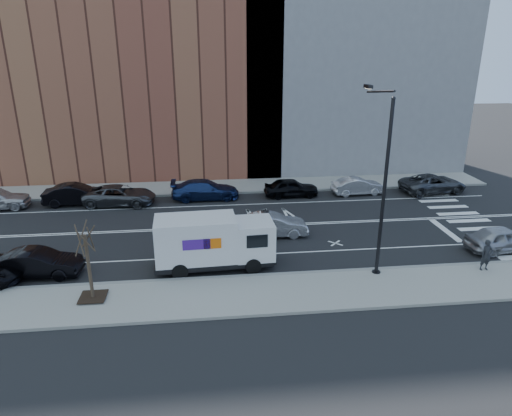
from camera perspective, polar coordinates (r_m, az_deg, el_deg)
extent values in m
plane|color=black|center=(29.89, -2.99, -2.37)|extent=(120.00, 120.00, 0.00)
cube|color=gray|center=(21.97, -1.53, -10.85)|extent=(44.00, 3.60, 0.15)
cube|color=gray|center=(38.15, -3.82, 2.70)|extent=(44.00, 3.60, 0.15)
cube|color=gray|center=(23.53, -1.91, -8.60)|extent=(44.00, 0.25, 0.17)
cube|color=gray|center=(36.43, -3.68, 1.89)|extent=(44.00, 0.25, 0.17)
cube|color=brown|center=(43.72, -15.77, 18.77)|extent=(26.00, 10.00, 22.00)
cube|color=slate|center=(45.34, 11.81, 21.62)|extent=(20.00, 10.00, 26.00)
cylinder|color=black|center=(22.99, 15.72, 1.91)|extent=(0.18, 0.18, 9.00)
cylinder|color=black|center=(24.65, 14.77, -7.87)|extent=(0.44, 0.44, 0.20)
sphere|color=black|center=(22.09, 16.81, 12.95)|extent=(0.20, 0.20, 0.20)
cylinder|color=black|center=(23.64, 15.24, 13.87)|extent=(0.11, 3.49, 0.48)
cube|color=black|center=(25.22, 13.85, 14.54)|extent=(0.25, 0.80, 0.18)
cube|color=#FFF2CC|center=(25.23, 13.84, 14.32)|extent=(0.18, 0.55, 0.03)
cube|color=black|center=(22.85, -19.70, -10.39)|extent=(1.20, 1.20, 0.04)
cylinder|color=#382B1E|center=(22.15, -20.15, -6.97)|extent=(0.16, 0.16, 3.20)
cylinder|color=#382B1E|center=(21.53, -19.94, -3.63)|extent=(0.06, 0.80, 1.44)
cylinder|color=#382B1E|center=(21.78, -20.25, -3.39)|extent=(0.81, 0.31, 1.19)
cylinder|color=#382B1E|center=(21.77, -21.02, -3.50)|extent=(0.58, 0.76, 1.50)
cylinder|color=#382B1E|center=(21.51, -21.20, -3.81)|extent=(0.47, 0.61, 1.37)
cylinder|color=#382B1E|center=(21.36, -20.53, -3.89)|extent=(0.72, 0.29, 1.13)
cube|color=black|center=(24.56, -5.31, -6.45)|extent=(6.23, 2.36, 0.30)
cube|color=silver|center=(24.31, -0.25, -3.81)|extent=(2.08, 2.22, 1.98)
cube|color=black|center=(24.35, 2.10, -3.02)|extent=(0.14, 1.83, 0.94)
cube|color=black|center=(23.21, 0.16, -4.20)|extent=(1.09, 0.09, 0.69)
cube|color=black|center=(25.17, -0.63, -2.22)|extent=(1.09, 0.09, 0.69)
cube|color=black|center=(24.87, 1.97, -5.76)|extent=(0.24, 1.99, 0.35)
cube|color=silver|center=(23.99, -7.53, -3.81)|extent=(4.26, 2.37, 2.28)
cube|color=#47198C|center=(22.91, -7.45, -4.57)|extent=(1.39, 0.08, 0.54)
cube|color=orange|center=(22.94, -5.47, -4.46)|extent=(0.89, 0.06, 0.54)
cube|color=#47198C|center=(24.95, -7.64, -2.49)|extent=(1.39, 0.08, 0.54)
cube|color=orange|center=(24.98, -5.82, -2.39)|extent=(0.89, 0.06, 0.54)
cylinder|color=black|center=(23.87, -0.35, -7.25)|extent=(0.84, 0.32, 0.83)
cylinder|color=black|center=(25.63, -1.03, -5.25)|extent=(0.84, 0.32, 0.83)
cylinder|color=black|center=(23.66, -9.48, -7.80)|extent=(0.84, 0.32, 0.83)
cylinder|color=black|center=(25.44, -9.49, -5.75)|extent=(0.84, 0.32, 0.83)
imported|color=black|center=(36.33, -21.54, 1.59)|extent=(4.75, 1.88, 1.54)
imported|color=#46484D|center=(35.24, -16.67, 1.54)|extent=(5.41, 2.86, 1.45)
imported|color=navy|center=(35.22, -6.38, 2.30)|extent=(5.16, 2.13, 1.49)
imported|color=black|center=(35.71, 4.42, 2.56)|extent=(4.22, 1.74, 1.43)
imported|color=silver|center=(37.02, 12.61, 2.69)|extent=(4.17, 1.71, 1.34)
imported|color=#414348|center=(39.27, 21.24, 2.88)|extent=(5.55, 3.11, 1.47)
imported|color=#B3B4B9|center=(28.25, 2.03, -2.14)|extent=(4.36, 1.54, 1.44)
imported|color=black|center=(25.99, -25.64, -6.25)|extent=(4.42, 1.71, 1.43)
imported|color=#A7A7AC|center=(29.86, 28.44, -3.39)|extent=(4.46, 2.19, 1.46)
imported|color=black|center=(26.55, 26.85, -5.28)|extent=(0.63, 0.44, 1.67)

